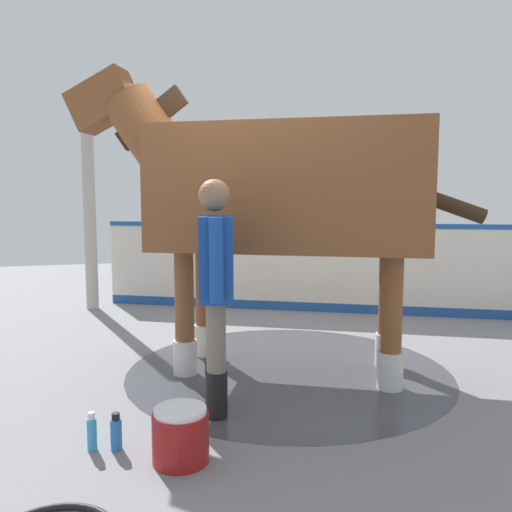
{
  "coord_description": "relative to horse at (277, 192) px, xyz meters",
  "views": [
    {
      "loc": [
        4.31,
        -1.43,
        1.45
      ],
      "look_at": [
        0.62,
        -0.42,
        1.04
      ],
      "focal_mm": 35.65,
      "sensor_mm": 36.0,
      "label": 1
    }
  ],
  "objects": [
    {
      "name": "bottle_shampoo",
      "position": [
        1.09,
        -1.47,
        -1.42
      ],
      "size": [
        0.06,
        0.06,
        0.23
      ],
      "color": "#3399CC",
      "rests_on": "ground"
    },
    {
      "name": "horse",
      "position": [
        0.0,
        0.0,
        0.0
      ],
      "size": [
        1.96,
        3.24,
        2.61
      ],
      "rotation": [
        0.0,
        0.0,
        -2.04
      ],
      "color": "brown",
      "rests_on": "ground"
    },
    {
      "name": "ground_plane",
      "position": [
        -0.23,
        0.13,
        -1.54
      ],
      "size": [
        16.0,
        16.0,
        0.02
      ],
      "primitive_type": "cube",
      "color": "gray"
    },
    {
      "name": "roof_post_near",
      "position": [
        -3.05,
        -1.65,
        -0.06
      ],
      "size": [
        0.16,
        0.16,
        2.93
      ],
      "primitive_type": "cylinder",
      "color": "#B7B2A8",
      "rests_on": "ground"
    },
    {
      "name": "bottle_spray",
      "position": [
        1.12,
        -1.34,
        -1.43
      ],
      "size": [
        0.07,
        0.07,
        0.22
      ],
      "color": "blue",
      "rests_on": "ground"
    },
    {
      "name": "wash_bucket",
      "position": [
        1.35,
        -0.99,
        -1.38
      ],
      "size": [
        0.32,
        0.32,
        0.31
      ],
      "color": "maroon",
      "rests_on": "ground"
    },
    {
      "name": "wet_patch",
      "position": [
        0.05,
        0.1,
        -1.53
      ],
      "size": [
        2.76,
        2.76,
        0.0
      ],
      "primitive_type": "cylinder",
      "color": "#42444C",
      "rests_on": "ground"
    },
    {
      "name": "handler",
      "position": [
        0.73,
        -0.67,
        -0.62
      ],
      "size": [
        0.65,
        0.29,
        1.6
      ],
      "rotation": [
        0.0,
        0.0,
        1.41
      ],
      "color": "black",
      "rests_on": "ground"
    },
    {
      "name": "barrier_wall",
      "position": [
        -2.11,
        1.18,
        -0.99
      ],
      "size": [
        2.65,
        5.15,
        1.17
      ],
      "color": "silver",
      "rests_on": "ground"
    }
  ]
}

